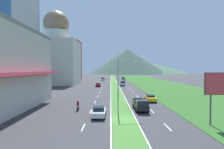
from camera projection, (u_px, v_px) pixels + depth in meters
ground_plane at (123, 119)px, 25.36m from camera, size 600.00×600.00×0.00m
grass_median at (114, 84)px, 85.33m from camera, size 3.20×240.00×0.06m
grass_verge_right at (158, 84)px, 85.50m from camera, size 24.00×240.00×0.06m
lane_dash_left_2 at (83, 127)px, 21.75m from camera, size 0.16×2.80×0.01m
lane_dash_left_3 at (91, 111)px, 29.96m from camera, size 0.16×2.80×0.01m
lane_dash_left_4 at (95, 102)px, 38.18m from camera, size 0.16×2.80×0.01m
lane_dash_left_5 at (98, 96)px, 46.39m from camera, size 0.16×2.80×0.01m
lane_dash_left_6 at (100, 92)px, 54.60m from camera, size 0.16×2.80×0.01m
lane_dash_left_7 at (101, 89)px, 62.81m from camera, size 0.16×2.80×0.01m
lane_dash_left_8 at (102, 87)px, 71.03m from camera, size 0.16×2.80×0.01m
lane_dash_left_9 at (103, 85)px, 79.24m from camera, size 0.16×2.80×0.01m
lane_dash_right_2 at (168, 127)px, 21.84m from camera, size 0.16×2.80×0.01m
lane_dash_right_3 at (152, 111)px, 30.05m from camera, size 0.16×2.80×0.01m
lane_dash_right_4 at (143, 102)px, 38.26m from camera, size 0.16×2.80×0.01m
lane_dash_right_5 at (137, 96)px, 46.47m from camera, size 0.16×2.80×0.01m
lane_dash_right_6 at (133, 92)px, 54.69m from camera, size 0.16×2.80×0.01m
lane_dash_right_7 at (130, 89)px, 62.90m from camera, size 0.16×2.80×0.01m
lane_dash_right_8 at (128, 87)px, 71.11m from camera, size 0.16×2.80×0.01m
lane_dash_right_9 at (126, 85)px, 79.32m from camera, size 0.16×2.80×0.01m
edge_line_median_left at (111, 84)px, 85.32m from camera, size 0.16×240.00×0.01m
edge_line_median_right at (118, 84)px, 85.35m from camera, size 0.16×240.00×0.01m
domed_building at (56, 55)px, 84.61m from camera, size 19.91×19.91×34.16m
midrise_colored at (68, 61)px, 118.05m from camera, size 16.13×16.13×25.22m
hill_far_left at (50, 67)px, 317.94m from camera, size 131.84×131.84×22.73m
hill_far_center at (127, 61)px, 284.56m from camera, size 122.01×122.01×38.68m
hill_far_right at (144, 67)px, 318.67m from camera, size 150.62×150.62×22.02m
street_lamp_near at (120, 82)px, 28.56m from camera, size 3.14×0.44×8.62m
street_lamp_mid at (117, 74)px, 52.93m from camera, size 2.68×0.28×10.02m
car_0 at (103, 79)px, 119.37m from camera, size 1.96×4.66×1.54m
car_1 at (99, 112)px, 26.48m from camera, size 1.98×4.27×1.56m
car_2 at (123, 78)px, 124.37m from camera, size 1.95×4.61×1.59m
car_3 at (124, 79)px, 116.10m from camera, size 1.86×4.13×1.42m
car_4 at (103, 79)px, 109.04m from camera, size 1.97×4.58×1.57m
car_6 at (150, 98)px, 39.11m from camera, size 1.99×4.18×1.43m
car_7 at (98, 85)px, 72.08m from camera, size 1.94×4.29×1.48m
pickup_truck_0 at (141, 105)px, 30.47m from camera, size 2.18×5.40×2.00m
pickup_truck_1 at (123, 83)px, 76.67m from camera, size 2.18×5.40×2.00m
motorcycle_rider at (78, 106)px, 30.52m from camera, size 0.36×2.00×1.80m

